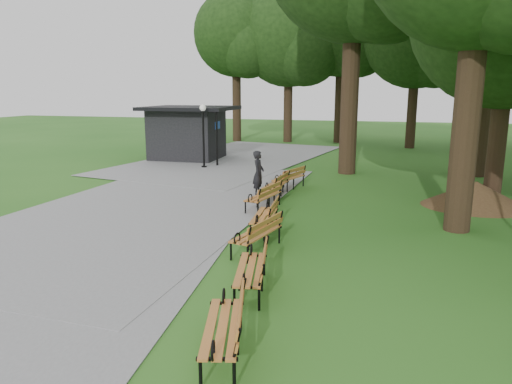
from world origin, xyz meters
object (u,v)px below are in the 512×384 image
(kiosk, at_px, (187,133))
(dirt_mound, at_px, (475,194))
(bench_0, at_px, (223,327))
(bench_5, at_px, (275,185))
(person, at_px, (258,173))
(lawn_tree_1, at_px, (511,10))
(bench_3, at_px, (264,216))
(bench_1, at_px, (250,270))
(bench_6, at_px, (289,178))
(lamp_post, at_px, (203,123))
(bench_4, at_px, (263,196))
(bench_2, at_px, (256,234))

(kiosk, relative_size, dirt_mound, 1.63)
(bench_0, xyz_separation_m, bench_5, (-1.73, 10.49, 0.00))
(person, relative_size, lawn_tree_1, 0.17)
(dirt_mound, distance_m, bench_5, 6.79)
(bench_3, xyz_separation_m, bench_5, (-0.71, 4.28, 0.00))
(kiosk, height_order, bench_1, kiosk)
(bench_0, relative_size, bench_6, 1.00)
(lamp_post, xyz_separation_m, bench_5, (4.96, -5.41, -1.82))
(bench_4, distance_m, bench_6, 3.45)
(dirt_mound, relative_size, bench_3, 1.52)
(bench_3, distance_m, bench_6, 5.82)
(bench_3, xyz_separation_m, bench_4, (-0.66, 2.34, 0.00))
(bench_5, bearing_deg, lawn_tree_1, 106.78)
(dirt_mound, bearing_deg, lawn_tree_1, 60.95)
(bench_4, bearing_deg, bench_3, 26.65)
(person, height_order, lawn_tree_1, lawn_tree_1)
(bench_5, bearing_deg, bench_3, 13.43)
(bench_4, height_order, bench_5, same)
(bench_0, height_order, bench_5, same)
(person, height_order, bench_5, person)
(bench_3, height_order, bench_6, same)
(dirt_mound, bearing_deg, bench_0, -114.97)
(dirt_mound, bearing_deg, bench_2, -132.76)
(dirt_mound, bearing_deg, bench_3, -142.61)
(bench_2, height_order, bench_5, same)
(kiosk, bearing_deg, lawn_tree_1, -25.10)
(person, height_order, bench_1, person)
(bench_0, relative_size, bench_3, 1.00)
(dirt_mound, distance_m, bench_2, 8.58)
(bench_2, bearing_deg, lawn_tree_1, 151.96)
(bench_2, bearing_deg, dirt_mound, 149.86)
(bench_1, height_order, bench_3, same)
(bench_4, bearing_deg, bench_1, 23.76)
(bench_5, xyz_separation_m, lawn_tree_1, (7.53, 1.72, 5.97))
(bench_3, height_order, bench_5, same)
(bench_1, distance_m, bench_4, 6.42)
(bench_0, relative_size, lawn_tree_1, 0.20)
(lamp_post, height_order, lawn_tree_1, lawn_tree_1)
(lamp_post, relative_size, bench_0, 1.65)
(bench_2, distance_m, bench_4, 4.10)
(bench_2, bearing_deg, kiosk, -137.73)
(bench_3, bearing_deg, lamp_post, -154.52)
(bench_6, distance_m, lawn_tree_1, 9.48)
(bench_3, bearing_deg, dirt_mound, 122.51)
(dirt_mound, distance_m, lawn_tree_1, 6.17)
(bench_2, distance_m, bench_3, 1.68)
(bench_0, distance_m, lawn_tree_1, 14.78)
(dirt_mound, distance_m, bench_0, 11.97)
(dirt_mound, height_order, bench_4, bench_4)
(bench_1, relative_size, lawn_tree_1, 0.20)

